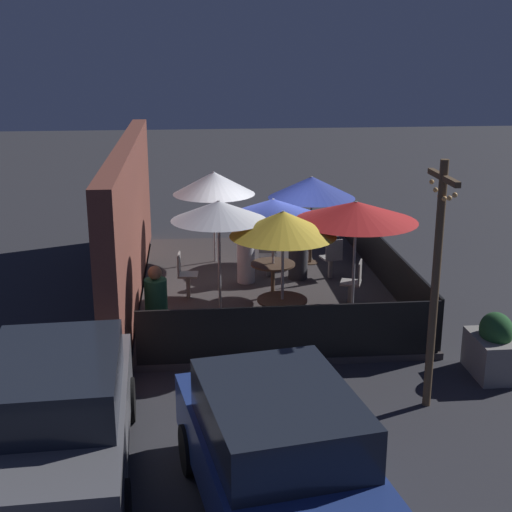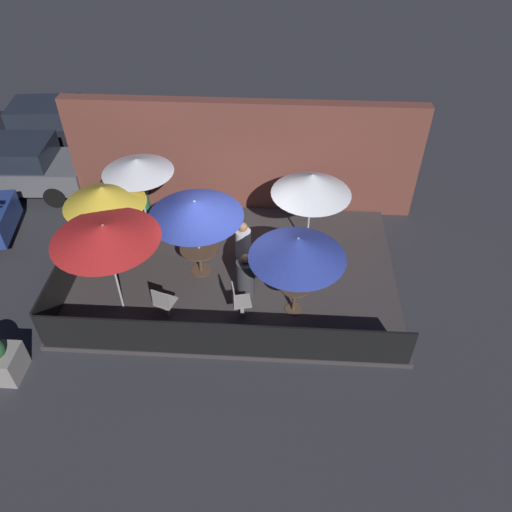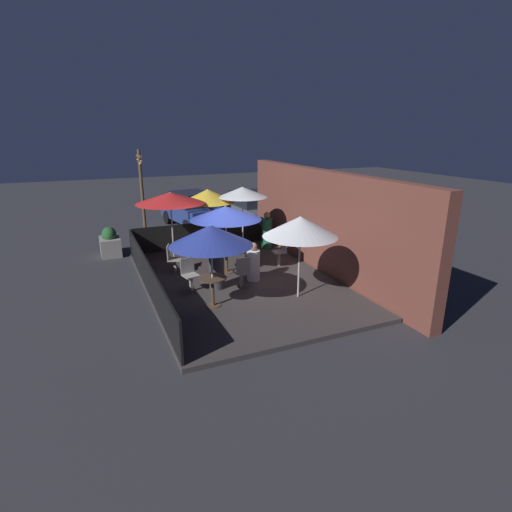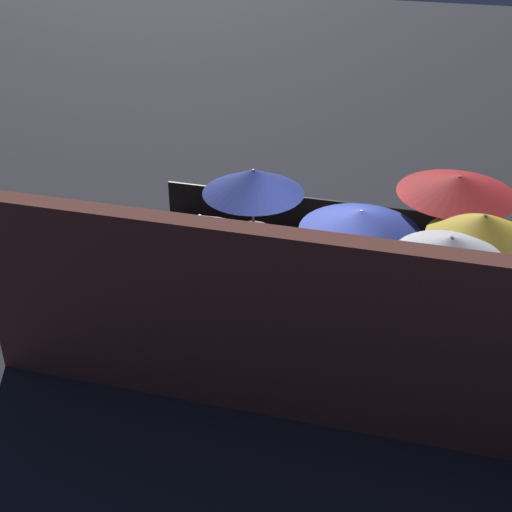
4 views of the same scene
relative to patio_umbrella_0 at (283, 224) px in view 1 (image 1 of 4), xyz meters
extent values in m
plane|color=#2D2D33|center=(2.91, -0.01, -2.22)|extent=(60.00, 60.00, 0.00)
cube|color=#383333|center=(2.91, -0.01, -2.16)|extent=(7.85, 5.30, 0.12)
cube|color=brown|center=(2.91, 2.87, -0.60)|extent=(9.45, 0.36, 3.24)
cube|color=black|center=(2.91, -2.62, -1.62)|extent=(7.65, 0.05, 0.95)
cube|color=black|center=(-0.98, -0.01, -1.62)|extent=(0.05, 5.10, 0.95)
cylinder|color=#B2B2B7|center=(0.00, 0.00, -0.93)|extent=(0.05, 0.05, 2.32)
cone|color=gold|center=(0.00, 0.00, 0.00)|extent=(1.87, 1.87, 0.45)
cylinder|color=#B2B2B7|center=(4.35, -1.26, -1.04)|extent=(0.05, 0.05, 2.11)
cone|color=#283893|center=(4.35, -1.26, -0.24)|extent=(2.05, 2.05, 0.51)
cylinder|color=#B2B2B7|center=(2.06, -0.08, -1.05)|extent=(0.05, 0.05, 2.09)
cone|color=#283893|center=(2.06, -0.08, -0.21)|extent=(2.19, 2.19, 0.41)
cylinder|color=#B2B2B7|center=(4.69, 1.02, -1.00)|extent=(0.05, 0.05, 2.19)
cone|color=silver|center=(4.69, 1.02, -0.17)|extent=(1.94, 1.94, 0.53)
cylinder|color=#B2B2B7|center=(0.52, 1.09, -0.89)|extent=(0.05, 0.05, 2.41)
cone|color=silver|center=(0.52, 1.09, 0.14)|extent=(1.72, 1.72, 0.35)
cylinder|color=#B2B2B7|center=(0.45, -1.39, -0.91)|extent=(0.05, 0.05, 2.36)
cone|color=red|center=(0.45, -1.39, 0.09)|extent=(2.24, 2.24, 0.36)
cylinder|color=#4C3828|center=(0.00, 0.00, -2.09)|extent=(0.49, 0.49, 0.02)
cylinder|color=#4C3828|center=(0.00, 0.00, -1.76)|extent=(0.08, 0.08, 0.68)
cylinder|color=#4C3828|center=(0.00, 0.00, -1.40)|extent=(0.90, 0.90, 0.04)
cylinder|color=#4C3828|center=(4.35, -1.26, -2.09)|extent=(0.39, 0.39, 0.02)
cylinder|color=#4C3828|center=(4.35, -1.26, -1.73)|extent=(0.08, 0.08, 0.74)
cylinder|color=#4C3828|center=(4.35, -1.26, -1.34)|extent=(0.71, 0.71, 0.04)
cylinder|color=#4C3828|center=(2.06, -0.08, -2.09)|extent=(0.51, 0.51, 0.02)
cylinder|color=#4C3828|center=(2.06, -0.08, -1.75)|extent=(0.08, 0.08, 0.70)
cylinder|color=#4C3828|center=(2.06, -0.08, -1.38)|extent=(0.92, 0.92, 0.04)
cube|color=gray|center=(1.53, -1.60, -1.88)|extent=(0.10, 0.10, 0.43)
cube|color=gray|center=(1.53, -1.60, -1.65)|extent=(0.51, 0.51, 0.04)
cube|color=gray|center=(1.47, -1.77, -1.41)|extent=(0.39, 0.16, 0.44)
cube|color=gray|center=(3.20, -1.52, -1.87)|extent=(0.10, 0.10, 0.45)
cube|color=gray|center=(3.20, -1.52, -1.63)|extent=(0.48, 0.48, 0.04)
cube|color=gray|center=(3.03, -1.56, -1.39)|extent=(0.12, 0.40, 0.44)
cube|color=gray|center=(2.22, 1.67, -1.86)|extent=(0.09, 0.09, 0.47)
cube|color=gray|center=(2.22, 1.67, -1.61)|extent=(0.43, 0.43, 0.04)
cube|color=gray|center=(2.24, 1.85, -1.37)|extent=(0.40, 0.07, 0.44)
cube|color=gray|center=(3.47, -0.14, -1.87)|extent=(0.08, 0.08, 0.45)
cube|color=gray|center=(3.47, -0.14, -1.63)|extent=(0.42, 0.42, 0.04)
cube|color=gray|center=(3.65, -0.14, -1.39)|extent=(0.05, 0.40, 0.44)
cylinder|color=#333338|center=(3.23, -0.79, -1.61)|extent=(0.59, 0.59, 0.97)
sphere|color=#9E704C|center=(3.23, -0.79, -1.02)|extent=(0.21, 0.21, 0.21)
cylinder|color=#236642|center=(0.09, 2.24, -1.54)|extent=(0.43, 0.43, 1.12)
sphere|color=#9E704C|center=(0.09, 2.24, -0.85)|extent=(0.25, 0.25, 0.25)
cylinder|color=silver|center=(3.08, 0.40, -1.64)|extent=(0.41, 0.41, 0.92)
sphere|color=#9E704C|center=(3.08, 0.40, -1.06)|extent=(0.24, 0.24, 0.24)
cube|color=gray|center=(-1.62, -3.27, -1.88)|extent=(1.00, 0.70, 0.66)
ellipsoid|color=#235128|center=(-1.62, -3.27, -1.44)|extent=(0.65, 0.52, 0.58)
cylinder|color=brown|center=(-2.52, -1.86, -0.36)|extent=(0.12, 0.12, 3.71)
cube|color=brown|center=(-2.52, -1.86, 1.24)|extent=(1.10, 0.08, 0.08)
sphere|color=#F4B260|center=(-2.98, -1.86, 1.09)|extent=(0.07, 0.07, 0.07)
sphere|color=#F4B260|center=(-2.80, -1.86, 1.01)|extent=(0.07, 0.07, 0.07)
sphere|color=#F4B260|center=(-2.61, -1.86, 0.97)|extent=(0.07, 0.07, 0.07)
sphere|color=#F4B260|center=(-2.43, -1.86, 0.97)|extent=(0.07, 0.07, 0.07)
sphere|color=#F4B260|center=(-2.25, -1.86, 1.01)|extent=(0.07, 0.07, 0.07)
sphere|color=#F4B260|center=(-2.06, -1.86, 1.09)|extent=(0.07, 0.07, 0.07)
cube|color=navy|center=(-4.97, 0.70, -1.55)|extent=(4.08, 2.32, 0.70)
cube|color=#1E232D|center=(-4.97, 0.70, -0.90)|extent=(2.35, 1.90, 0.60)
cylinder|color=black|center=(-3.93, 1.69, -1.90)|extent=(0.66, 0.29, 0.64)
cylinder|color=black|center=(-3.66, 0.10, -1.90)|extent=(0.66, 0.29, 0.64)
cube|color=#5B5B60|center=(-3.84, 3.30, -1.55)|extent=(4.12, 1.89, 0.70)
cube|color=#1E232D|center=(-3.84, 3.30, -0.90)|extent=(2.29, 1.67, 0.60)
cylinder|color=black|center=(-2.63, 4.16, -1.90)|extent=(0.65, 0.21, 0.64)
cylinder|color=black|center=(-2.55, 2.55, -1.90)|extent=(0.65, 0.21, 0.64)
cylinder|color=black|center=(-5.05, 2.43, -1.90)|extent=(0.65, 0.21, 0.64)
camera|label=1|loc=(-11.84, 1.60, 3.02)|focal=50.00mm
camera|label=2|loc=(3.96, -9.03, 6.34)|focal=35.00mm
camera|label=3|loc=(13.31, -3.97, 2.17)|focal=28.00mm
camera|label=4|loc=(0.98, 11.18, 5.72)|focal=50.00mm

